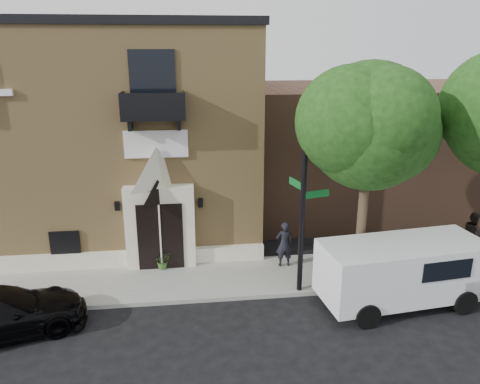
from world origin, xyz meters
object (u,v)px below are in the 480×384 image
object	(u,v)px
cargo_van	(407,270)
fire_hydrant	(362,274)
street_sign	(303,198)
pedestrian_far	(472,233)
dumpster	(443,261)
pedestrian_near	(284,244)

from	to	relation	value
cargo_van	fire_hydrant	bearing A→B (deg)	121.89
street_sign	pedestrian_far	bearing A→B (deg)	0.61
street_sign	dumpster	xyz separation A→B (m)	(5.40, 0.22, -2.72)
cargo_van	street_sign	world-z (taller)	street_sign
fire_hydrant	pedestrian_near	xyz separation A→B (m)	(-2.50, 1.70, 0.54)
dumpster	pedestrian_far	world-z (taller)	pedestrian_far
pedestrian_near	street_sign	bearing A→B (deg)	91.87
pedestrian_near	dumpster	bearing A→B (deg)	160.37
pedestrian_near	cargo_van	bearing A→B (deg)	136.86
street_sign	pedestrian_near	distance (m)	3.12
cargo_van	fire_hydrant	size ratio (longest dim) A/B	7.89
pedestrian_near	pedestrian_far	bearing A→B (deg)	178.19
dumpster	fire_hydrant	bearing A→B (deg)	-166.04
fire_hydrant	pedestrian_near	world-z (taller)	pedestrian_near
fire_hydrant	pedestrian_far	xyz separation A→B (m)	(5.31, 1.85, 0.54)
pedestrian_near	pedestrian_far	distance (m)	7.82
cargo_van	street_sign	xyz separation A→B (m)	(-3.35, 1.08, 2.28)
street_sign	pedestrian_far	distance (m)	8.30
cargo_van	dumpster	bearing A→B (deg)	25.66
street_sign	pedestrian_far	world-z (taller)	street_sign
dumpster	pedestrian_near	xyz separation A→B (m)	(-5.56, 1.67, 0.25)
pedestrian_far	pedestrian_near	bearing A→B (deg)	98.14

